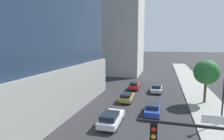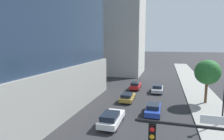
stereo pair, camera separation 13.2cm
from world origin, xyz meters
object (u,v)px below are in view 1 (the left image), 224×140
object	(u,v)px
car_blue	(153,109)
car_white	(111,118)
street_tree	(206,72)
car_silver	(156,88)
car_gold	(127,97)
construction_building	(118,6)
car_red	(135,85)
street_lamp	(224,91)

from	to	relation	value
car_blue	car_white	bearing A→B (deg)	-133.86
street_tree	car_silver	world-z (taller)	street_tree
car_gold	street_tree	bearing A→B (deg)	10.00
construction_building	car_red	world-z (taller)	construction_building
car_silver	car_gold	xyz separation A→B (m)	(-4.16, -6.80, -0.03)
street_lamp	car_white	size ratio (longest dim) A/B	1.13
car_gold	car_white	world-z (taller)	car_white
car_gold	car_blue	xyz separation A→B (m)	(4.16, -4.52, 0.07)
car_silver	car_blue	xyz separation A→B (m)	(-0.00, -11.32, 0.03)
street_tree	car_gold	distance (m)	12.10
car_red	car_gold	size ratio (longest dim) A/B	1.02
street_tree	car_red	world-z (taller)	street_tree
street_lamp	car_white	xyz separation A→B (m)	(-11.57, -3.34, -2.94)
car_red	car_blue	distance (m)	13.21
street_tree	car_silver	distance (m)	9.43
construction_building	car_silver	bearing A→B (deg)	-58.73
street_lamp	street_tree	bearing A→B (deg)	92.45
car_blue	car_white	world-z (taller)	car_white
car_gold	car_red	bearing A→B (deg)	90.00
street_tree	car_blue	bearing A→B (deg)	-137.44
construction_building	car_red	distance (m)	27.29
street_lamp	car_white	distance (m)	12.39
car_blue	car_white	size ratio (longest dim) A/B	0.93
street_lamp	car_blue	bearing A→B (deg)	172.39
street_tree	car_blue	world-z (taller)	street_tree
construction_building	car_blue	xyz separation A→B (m)	(12.01, -31.10, -18.39)
car_silver	car_white	distance (m)	16.20
street_tree	car_gold	xyz separation A→B (m)	(-11.25, -1.98, -3.99)
street_tree	car_white	size ratio (longest dim) A/B	1.33
car_gold	car_white	size ratio (longest dim) A/B	0.88
car_red	car_silver	bearing A→B (deg)	-16.31
car_silver	car_blue	size ratio (longest dim) A/B	0.99
car_silver	construction_building	bearing A→B (deg)	121.27
street_lamp	street_tree	distance (m)	7.56
street_lamp	car_white	world-z (taller)	street_lamp
construction_building	street_lamp	size ratio (longest dim) A/B	8.07
street_lamp	car_blue	distance (m)	8.04
street_lamp	car_blue	world-z (taller)	street_lamp
car_red	car_blue	xyz separation A→B (m)	(4.16, -12.54, 0.01)
construction_building	car_gold	distance (m)	33.29
car_silver	street_tree	bearing A→B (deg)	-34.21
street_lamp	car_red	distance (m)	18.05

